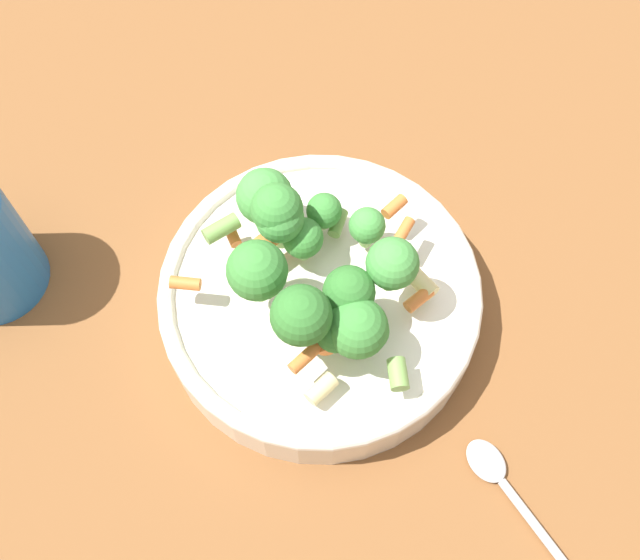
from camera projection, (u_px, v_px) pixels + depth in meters
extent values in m
plane|color=brown|center=(320.00, 312.00, 0.63)|extent=(3.00, 3.00, 0.00)
cylinder|color=silver|center=(320.00, 301.00, 0.61)|extent=(0.26, 0.26, 0.04)
torus|color=silver|center=(320.00, 290.00, 0.59)|extent=(0.26, 0.26, 0.01)
cylinder|color=#8CB766|center=(366.00, 341.00, 0.56)|extent=(0.01, 0.01, 0.01)
sphere|color=#3D8438|center=(367.00, 331.00, 0.54)|extent=(0.03, 0.03, 0.03)
cylinder|color=#8CB766|center=(308.00, 249.00, 0.59)|extent=(0.01, 0.01, 0.01)
sphere|color=#3D8438|center=(307.00, 236.00, 0.57)|extent=(0.03, 0.03, 0.03)
cylinder|color=#8CB766|center=(348.00, 304.00, 0.55)|extent=(0.01, 0.01, 0.01)
sphere|color=#33722D|center=(349.00, 292.00, 0.53)|extent=(0.04, 0.04, 0.04)
cylinder|color=#8CB766|center=(267.00, 217.00, 0.60)|extent=(0.02, 0.02, 0.02)
sphere|color=#479342|center=(265.00, 196.00, 0.57)|extent=(0.04, 0.04, 0.04)
cylinder|color=#8CB766|center=(324.00, 221.00, 0.60)|extent=(0.01, 0.01, 0.01)
sphere|color=#3D8438|center=(324.00, 211.00, 0.58)|extent=(0.03, 0.03, 0.03)
cylinder|color=#8CB766|center=(361.00, 339.00, 0.55)|extent=(0.02, 0.02, 0.02)
sphere|color=#3D8438|center=(363.00, 325.00, 0.53)|extent=(0.04, 0.04, 0.04)
cylinder|color=#8CB766|center=(366.00, 238.00, 0.59)|extent=(0.01, 0.01, 0.01)
sphere|color=#479342|center=(367.00, 226.00, 0.58)|extent=(0.03, 0.03, 0.03)
cylinder|color=#8CB766|center=(302.00, 331.00, 0.53)|extent=(0.02, 0.02, 0.02)
sphere|color=#33722D|center=(301.00, 315.00, 0.51)|extent=(0.04, 0.04, 0.04)
cylinder|color=#8CB766|center=(390.00, 279.00, 0.55)|extent=(0.01, 0.01, 0.02)
sphere|color=#479342|center=(392.00, 264.00, 0.53)|extent=(0.04, 0.04, 0.04)
cylinder|color=#8CB766|center=(260.00, 287.00, 0.56)|extent=(0.02, 0.02, 0.02)
sphere|color=#3D8438|center=(257.00, 270.00, 0.53)|extent=(0.04, 0.04, 0.04)
cylinder|color=#8CB766|center=(335.00, 341.00, 0.55)|extent=(0.01, 0.01, 0.01)
sphere|color=#33722D|center=(336.00, 331.00, 0.53)|extent=(0.03, 0.03, 0.03)
cylinder|color=#8CB766|center=(281.00, 235.00, 0.58)|extent=(0.01, 0.01, 0.02)
sphere|color=#479342|center=(280.00, 218.00, 0.55)|extent=(0.04, 0.04, 0.04)
cylinder|color=#8CB766|center=(279.00, 227.00, 0.58)|extent=(0.01, 0.01, 0.02)
sphere|color=#3D8438|center=(277.00, 209.00, 0.55)|extent=(0.04, 0.04, 0.04)
cylinder|color=#729E4C|center=(338.00, 223.00, 0.60)|extent=(0.02, 0.02, 0.01)
cylinder|color=#729E4C|center=(221.00, 229.00, 0.57)|extent=(0.03, 0.02, 0.01)
cylinder|color=orange|center=(232.00, 235.00, 0.59)|extent=(0.01, 0.02, 0.01)
cylinder|color=orange|center=(269.00, 239.00, 0.58)|extent=(0.03, 0.02, 0.01)
cylinder|color=beige|center=(321.00, 389.00, 0.54)|extent=(0.03, 0.02, 0.01)
cylinder|color=orange|center=(394.00, 207.00, 0.58)|extent=(0.02, 0.02, 0.01)
cylinder|color=orange|center=(405.00, 234.00, 0.57)|extent=(0.02, 0.02, 0.01)
cylinder|color=beige|center=(422.00, 283.00, 0.57)|extent=(0.02, 0.03, 0.01)
cylinder|color=orange|center=(419.00, 299.00, 0.57)|extent=(0.02, 0.02, 0.01)
cylinder|color=#729E4C|center=(398.00, 374.00, 0.54)|extent=(0.02, 0.03, 0.01)
cylinder|color=orange|center=(185.00, 283.00, 0.56)|extent=(0.02, 0.02, 0.01)
cylinder|color=orange|center=(325.00, 338.00, 0.54)|extent=(0.02, 0.03, 0.01)
cylinder|color=orange|center=(296.00, 237.00, 0.59)|extent=(0.02, 0.02, 0.01)
cylinder|color=orange|center=(305.00, 357.00, 0.53)|extent=(0.03, 0.02, 0.01)
cylinder|color=silver|center=(557.00, 554.00, 0.54)|extent=(0.02, 0.13, 0.01)
ellipsoid|color=silver|center=(486.00, 461.00, 0.57)|extent=(0.03, 0.04, 0.01)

